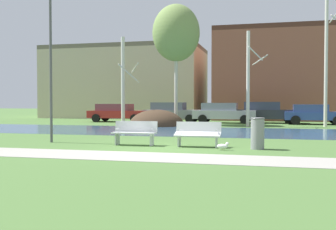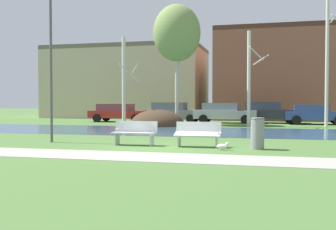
% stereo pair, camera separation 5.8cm
% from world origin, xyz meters
% --- Properties ---
extents(ground_plane, '(120.00, 120.00, 0.00)m').
position_xyz_m(ground_plane, '(0.00, 10.00, 0.00)').
color(ground_plane, '#476B33').
extents(paved_path_strip, '(60.00, 1.93, 0.01)m').
position_xyz_m(paved_path_strip, '(0.00, -2.21, 0.01)').
color(paved_path_strip, '#9E998E').
rests_on(paved_path_strip, ground).
extents(river_band, '(80.00, 7.05, 0.01)m').
position_xyz_m(river_band, '(0.00, 7.91, 0.00)').
color(river_band, '#33516B').
rests_on(river_band, ground).
extents(soil_mound, '(3.65, 3.54, 2.12)m').
position_xyz_m(soil_mound, '(-3.59, 12.44, 0.00)').
color(soil_mound, '#423021').
rests_on(soil_mound, ground).
extents(bench_left, '(1.61, 0.59, 0.87)m').
position_xyz_m(bench_left, '(-1.16, 0.65, 0.47)').
color(bench_left, silver).
rests_on(bench_left, ground).
extents(bench_right, '(1.61, 0.58, 0.87)m').
position_xyz_m(bench_right, '(1.16, 0.65, 0.47)').
color(bench_right, silver).
rests_on(bench_right, ground).
extents(trash_bin, '(0.47, 0.47, 1.05)m').
position_xyz_m(trash_bin, '(3.19, 0.45, 0.54)').
color(trash_bin, gray).
rests_on(trash_bin, ground).
extents(seagull, '(0.43, 0.16, 0.26)m').
position_xyz_m(seagull, '(2.11, -0.08, 0.13)').
color(seagull, white).
rests_on(seagull, ground).
extents(streetlamp, '(0.32, 0.32, 5.84)m').
position_xyz_m(streetlamp, '(-4.63, 0.85, 3.85)').
color(streetlamp, '#4C4C51').
rests_on(streetlamp, ground).
extents(birch_far_left, '(1.40, 2.47, 6.07)m').
position_xyz_m(birch_far_left, '(-6.20, 13.28, 3.08)').
color(birch_far_left, beige).
rests_on(birch_far_left, ground).
extents(birch_left, '(3.25, 3.25, 8.24)m').
position_xyz_m(birch_left, '(-2.59, 13.84, 6.27)').
color(birch_left, '#BCB7A8').
rests_on(birch_left, ground).
extents(birch_center_left, '(1.34, 2.14, 6.04)m').
position_xyz_m(birch_center_left, '(2.36, 12.74, 3.10)').
color(birch_center_left, beige).
rests_on(birch_center_left, ground).
extents(birch_center, '(1.63, 2.57, 9.06)m').
position_xyz_m(birch_center, '(7.12, 13.77, 4.64)').
color(birch_center, beige).
rests_on(birch_center, ground).
extents(parked_van_nearest_red, '(4.75, 2.04, 1.41)m').
position_xyz_m(parked_van_nearest_red, '(-7.80, 16.34, 0.75)').
color(parked_van_nearest_red, maroon).
rests_on(parked_van_nearest_red, ground).
extents(parked_sedan_second_grey, '(4.46, 2.01, 1.53)m').
position_xyz_m(parked_sedan_second_grey, '(-3.59, 16.84, 0.80)').
color(parked_sedan_second_grey, slate).
rests_on(parked_sedan_second_grey, ground).
extents(parked_hatch_third_silver, '(4.57, 2.00, 1.49)m').
position_xyz_m(parked_hatch_third_silver, '(0.35, 16.67, 0.78)').
color(parked_hatch_third_silver, '#B2B5BC').
rests_on(parked_hatch_third_silver, ground).
extents(parked_wagon_fourth_dark, '(4.57, 2.12, 1.57)m').
position_xyz_m(parked_wagon_fourth_dark, '(3.41, 17.46, 0.82)').
color(parked_wagon_fourth_dark, '#282B30').
rests_on(parked_wagon_fourth_dark, ground).
extents(parked_suv_fifth_blue, '(4.09, 2.13, 1.39)m').
position_xyz_m(parked_suv_fifth_blue, '(6.66, 16.40, 0.74)').
color(parked_suv_fifth_blue, '#2D4793').
rests_on(parked_suv_fifth_blue, ground).
extents(building_beige_block, '(15.27, 8.33, 7.00)m').
position_xyz_m(building_beige_block, '(-10.34, 25.56, 3.50)').
color(building_beige_block, '#BCAD8E').
rests_on(building_beige_block, ground).
extents(building_brick_low, '(13.50, 8.69, 7.90)m').
position_xyz_m(building_brick_low, '(5.74, 24.60, 3.95)').
color(building_brick_low, brown).
rests_on(building_brick_low, ground).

